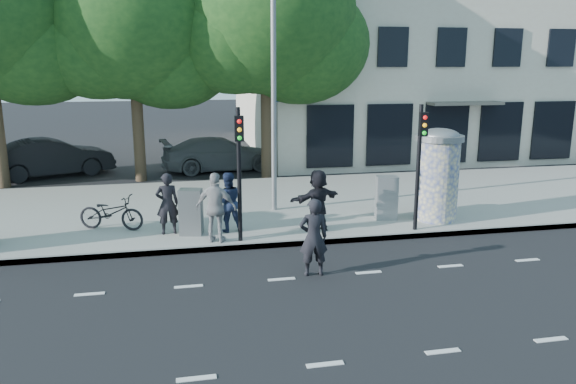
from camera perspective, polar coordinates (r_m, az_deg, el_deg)
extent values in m
plane|color=black|center=(11.13, 0.73, -11.52)|extent=(120.00, 120.00, 0.00)
cube|color=gray|center=(18.10, -4.34, -1.50)|extent=(40.00, 8.00, 0.15)
cube|color=slate|center=(14.35, -2.31, -5.43)|extent=(40.00, 0.10, 0.16)
cube|color=silver|center=(9.23, 3.78, -17.08)|extent=(32.00, 0.12, 0.01)
cube|color=silver|center=(12.39, -0.67, -8.86)|extent=(32.00, 0.12, 0.01)
cylinder|color=beige|center=(16.67, 14.91, 1.14)|extent=(1.20, 1.20, 2.30)
cylinder|color=slate|center=(16.47, 15.16, 5.33)|extent=(1.36, 1.36, 0.16)
ellipsoid|color=slate|center=(16.46, 15.18, 5.60)|extent=(1.10, 1.10, 0.38)
cylinder|color=black|center=(14.09, -4.98, 1.67)|extent=(0.11, 0.11, 3.40)
cube|color=black|center=(13.73, -4.99, 6.44)|extent=(0.22, 0.14, 0.62)
cylinder|color=black|center=(15.39, 13.08, 2.35)|extent=(0.11, 0.11, 3.40)
cube|color=black|center=(15.05, 13.60, 6.71)|extent=(0.22, 0.14, 0.62)
cylinder|color=slate|center=(16.84, -1.47, 11.48)|extent=(0.16, 0.16, 8.00)
cylinder|color=#38281C|center=(22.74, -14.99, 6.57)|extent=(0.44, 0.44, 4.41)
ellipsoid|color=#143915|center=(22.66, -15.59, 16.33)|extent=(6.80, 6.80, 5.78)
cylinder|color=#38281C|center=(22.60, -2.21, 7.19)|extent=(0.44, 0.44, 4.59)
ellipsoid|color=#143915|center=(22.54, -2.31, 17.43)|extent=(7.00, 7.00, 5.95)
cube|color=#BFB2A0|center=(33.09, 14.26, 15.13)|extent=(20.00, 15.00, 12.00)
cube|color=black|center=(26.62, 20.77, 5.75)|extent=(18.00, 0.10, 2.60)
cube|color=#59544C|center=(25.18, 17.53, 8.60)|extent=(3.20, 0.90, 0.12)
cube|color=#194C8C|center=(22.85, 0.21, 9.54)|extent=(1.60, 0.06, 0.30)
imported|color=black|center=(15.15, -12.16, -1.16)|extent=(0.63, 0.45, 1.65)
imported|color=#1B2543|center=(15.13, -6.17, -1.01)|extent=(0.87, 0.72, 1.62)
imported|color=gray|center=(14.22, -7.32, -1.60)|extent=(1.20, 0.95, 1.79)
imported|color=black|center=(15.06, 3.05, -0.88)|extent=(1.67, 1.13, 1.69)
imported|color=black|center=(12.36, 2.60, -4.61)|extent=(0.66, 0.45, 1.75)
imported|color=black|center=(16.01, -17.52, -2.00)|extent=(1.22, 1.93, 0.96)
cube|color=slate|center=(15.03, -9.83, -2.01)|extent=(0.67, 0.55, 1.22)
cube|color=gray|center=(16.52, 9.97, -0.56)|extent=(0.68, 0.54, 1.27)
imported|color=black|center=(24.98, -22.86, 3.24)|extent=(3.35, 5.04, 1.57)
imported|color=#54575B|center=(24.49, -6.94, 3.85)|extent=(2.67, 5.20, 1.44)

